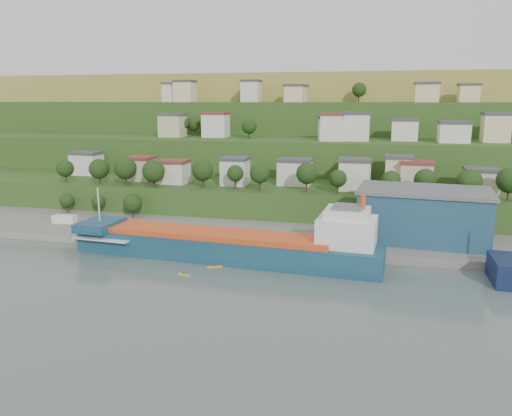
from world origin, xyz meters
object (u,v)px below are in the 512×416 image
(cargo_ship_near, at_px, (234,247))
(kayak_orange, at_px, (215,266))
(warehouse, at_px, (423,214))
(caravan, at_px, (65,220))

(cargo_ship_near, height_order, kayak_orange, cargo_ship_near)
(warehouse, distance_m, kayak_orange, 52.76)
(warehouse, bearing_deg, cargo_ship_near, -149.65)
(caravan, xyz_separation_m, kayak_orange, (51.27, -20.79, -2.44))
(warehouse, distance_m, caravan, 96.58)
(warehouse, bearing_deg, caravan, -171.61)
(warehouse, xyz_separation_m, caravan, (-96.24, -5.55, -5.74))
(warehouse, relative_size, caravan, 5.10)
(kayak_orange, bearing_deg, caravan, 132.95)
(cargo_ship_near, distance_m, kayak_orange, 7.41)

